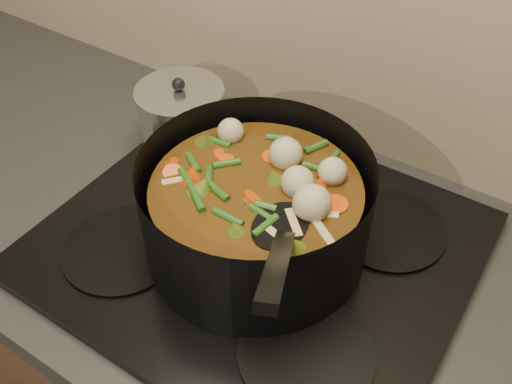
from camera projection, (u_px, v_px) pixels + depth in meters
The scene contains 3 objects.
stovetop at pixel (257, 244), 0.88m from camera, with size 0.62×0.54×0.03m.
stockpot at pixel (256, 212), 0.82m from camera, with size 0.39×0.43×0.24m.
saucepan at pixel (182, 115), 1.03m from camera, with size 0.16×0.16×0.13m.
Camera 1 is at (0.32, 1.44, 1.59)m, focal length 40.00 mm.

